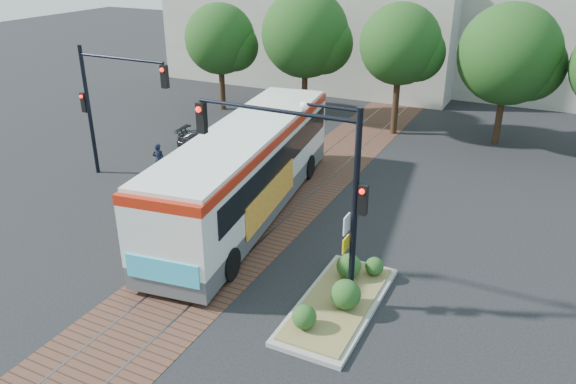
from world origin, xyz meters
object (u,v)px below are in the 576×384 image
object	(u,v)px
signal_pole_main	(315,173)
signal_pole_left	(106,96)
parked_car	(213,141)
traffic_island	(340,296)
city_bus	(247,166)
officer	(159,160)

from	to	relation	value
signal_pole_main	signal_pole_left	distance (m)	13.14
signal_pole_left	parked_car	distance (m)	6.32
signal_pole_main	parked_car	xyz separation A→B (m)	(-10.02, 9.72, -3.60)
traffic_island	signal_pole_left	size ratio (longest dim) A/B	0.87
city_bus	parked_car	world-z (taller)	city_bus
officer	signal_pole_left	bearing A→B (deg)	11.86
signal_pole_left	signal_pole_main	bearing A→B (deg)	-21.45
city_bus	traffic_island	bearing A→B (deg)	-45.31
signal_pole_main	signal_pole_left	size ratio (longest dim) A/B	1.00
city_bus	officer	xyz separation A→B (m)	(-5.57, 1.38, -1.18)
city_bus	signal_pole_left	world-z (taller)	signal_pole_left
signal_pole_main	parked_car	bearing A→B (deg)	135.87
signal_pole_left	officer	xyz separation A→B (m)	(1.89, 0.89, -3.04)
city_bus	signal_pole_main	world-z (taller)	signal_pole_main
signal_pole_left	officer	distance (m)	3.69
city_bus	parked_car	bearing A→B (deg)	126.35
traffic_island	parked_car	size ratio (longest dim) A/B	1.35
city_bus	parked_car	distance (m)	7.67
traffic_island	officer	world-z (taller)	officer
city_bus	parked_car	xyz separation A→B (m)	(-5.25, 5.41, -1.44)
signal_pole_left	parked_car	bearing A→B (deg)	65.74
traffic_island	parked_car	distance (m)	14.72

